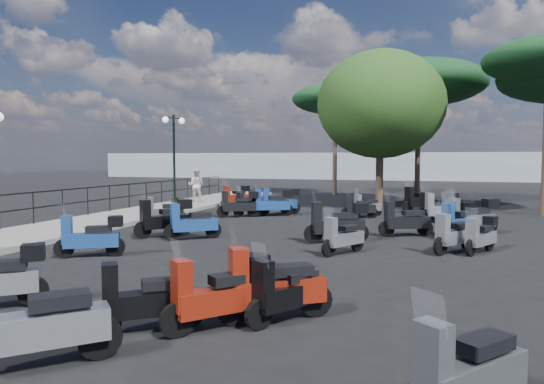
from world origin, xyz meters
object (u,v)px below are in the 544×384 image
(scooter_12, at_px, (273,288))
(broadleaf_tree, at_px, (381,105))
(scooter_30, at_px, (459,218))
(pine_0, at_px, (419,84))
(scooter_3, at_px, (164,212))
(pedestrian_far, at_px, (196,185))
(scooter_17, at_px, (366,207))
(scooter_18, at_px, (466,374))
(scooter_23, at_px, (418,201))
(scooter_8, at_px, (192,223))
(scooter_16, at_px, (359,208))
(scooter_21, at_px, (405,221))
(lamp_post_2, at_px, (174,153))
(scooter_27, at_px, (457,221))
(scooter_14, at_px, (342,237))
(scooter_19, at_px, (219,294))
(scooter_28, at_px, (443,210))
(scooter_4, at_px, (249,205))
(scooter_7, at_px, (145,301))
(scooter_22, at_px, (471,217))
(scooter_13, at_px, (287,293))
(scooter_5, at_px, (236,197))
(scooter_2, at_px, (91,237))
(scooter_10, at_px, (239,204))
(pine_2, at_px, (335,99))
(scooter_11, at_px, (280,202))
(scooter_9, at_px, (165,219))
(scooter_6, at_px, (33,326))
(scooter_15, at_px, (337,223))
(scooter_29, at_px, (438,207))
(scooter_26, at_px, (481,236))

(scooter_12, height_order, broadleaf_tree, broadleaf_tree)
(scooter_12, bearing_deg, scooter_30, -53.21)
(pine_0, bearing_deg, scooter_3, -126.35)
(pedestrian_far, height_order, scooter_30, pedestrian_far)
(scooter_17, distance_m, scooter_18, 15.64)
(scooter_3, height_order, scooter_23, scooter_23)
(scooter_8, bearing_deg, scooter_16, -72.41)
(scooter_17, bearing_deg, scooter_18, 146.78)
(scooter_21, bearing_deg, lamp_post_2, 34.89)
(scooter_18, bearing_deg, scooter_27, -53.24)
(scooter_8, xyz_separation_m, scooter_14, (4.59, -0.80, -0.05))
(scooter_19, xyz_separation_m, scooter_28, (3.21, 12.84, -0.01))
(scooter_4, relative_size, scooter_7, 1.08)
(scooter_14, relative_size, scooter_22, 0.81)
(scooter_4, height_order, scooter_23, scooter_23)
(scooter_4, relative_size, scooter_28, 0.84)
(scooter_13, distance_m, scooter_23, 15.73)
(scooter_5, distance_m, scooter_28, 9.95)
(broadleaf_tree, bearing_deg, scooter_18, -81.99)
(scooter_23, bearing_deg, scooter_19, 123.19)
(scooter_2, bearing_deg, scooter_10, -32.20)
(scooter_5, height_order, scooter_10, scooter_10)
(scooter_19, xyz_separation_m, pine_2, (-3.17, 25.08, 5.66))
(scooter_19, xyz_separation_m, broadleaf_tree, (0.43, 17.54, 4.42))
(scooter_11, relative_size, scooter_19, 1.22)
(scooter_8, height_order, scooter_22, scooter_22)
(scooter_5, bearing_deg, scooter_22, -179.50)
(scooter_18, bearing_deg, scooter_9, -6.98)
(pedestrian_far, distance_m, scooter_12, 18.30)
(scooter_6, distance_m, pine_0, 23.45)
(scooter_7, height_order, broadleaf_tree, broadleaf_tree)
(scooter_14, relative_size, scooter_15, 0.79)
(scooter_5, height_order, scooter_12, scooter_12)
(scooter_10, xyz_separation_m, scooter_11, (1.28, 1.48, 0.02))
(scooter_21, xyz_separation_m, scooter_23, (0.19, 7.13, 0.03))
(scooter_9, relative_size, scooter_17, 1.32)
(scooter_5, bearing_deg, scooter_9, 128.82)
(scooter_21, relative_size, scooter_30, 1.02)
(scooter_4, height_order, scooter_16, scooter_4)
(scooter_4, bearing_deg, pine_2, -62.18)
(scooter_9, relative_size, scooter_12, 1.03)
(scooter_6, relative_size, scooter_9, 0.94)
(pedestrian_far, xyz_separation_m, scooter_3, (2.36, -7.14, -0.56))
(lamp_post_2, height_order, scooter_13, lamp_post_2)
(scooter_19, distance_m, pine_2, 25.91)
(scooter_28, bearing_deg, scooter_7, 140.68)
(scooter_2, relative_size, scooter_22, 0.88)
(scooter_17, distance_m, scooter_29, 2.80)
(scooter_12, distance_m, scooter_26, 7.27)
(scooter_2, xyz_separation_m, scooter_11, (1.68, 9.94, 0.05))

